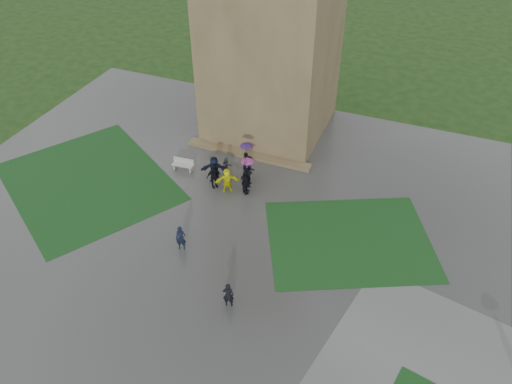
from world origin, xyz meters
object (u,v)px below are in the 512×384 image
at_px(tower, 273,5).
at_px(pedestrian_mid, 181,238).
at_px(bench, 183,164).
at_px(pedestrian_near, 228,295).

relative_size(tower, pedestrian_mid, 11.80).
distance_m(bench, pedestrian_near, 11.81).
height_order(pedestrian_mid, pedestrian_near, pedestrian_mid).
xyz_separation_m(bench, pedestrian_near, (7.43, -9.16, 0.33)).
distance_m(tower, pedestrian_mid, 16.29).
xyz_separation_m(tower, pedestrian_mid, (0.04, -14.06, -8.22)).
height_order(tower, pedestrian_near, tower).
bearing_deg(tower, pedestrian_near, -76.34).
height_order(bench, pedestrian_near, pedestrian_near).
bearing_deg(pedestrian_mid, bench, 96.79).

